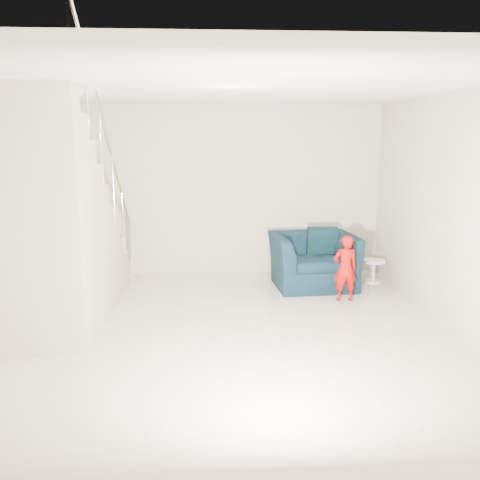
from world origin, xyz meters
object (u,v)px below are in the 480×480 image
side_table (374,267)px  staircase (61,245)px  armchair (313,260)px  toddler (345,268)px

side_table → staircase: (-4.25, -1.46, 0.71)m
armchair → side_table: armchair is taller
armchair → toddler: toddler is taller
toddler → side_table: bearing=-130.9°
armchair → side_table: size_ratio=3.39×
armchair → staircase: 3.59m
armchair → staircase: bearing=-162.3°
toddler → staircase: bearing=6.8°
armchair → staircase: staircase is taller
side_table → staircase: staircase is taller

